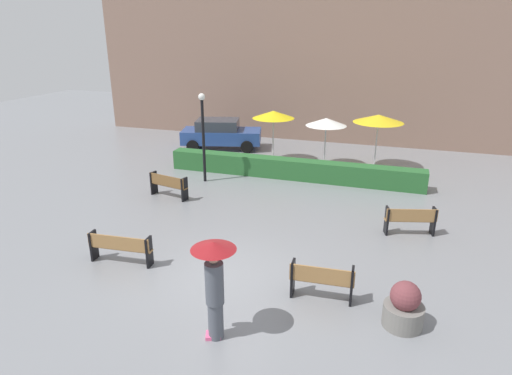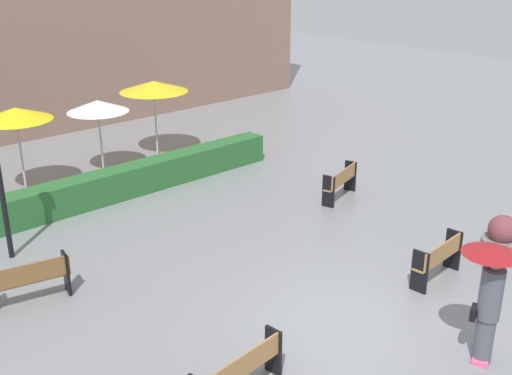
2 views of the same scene
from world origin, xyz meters
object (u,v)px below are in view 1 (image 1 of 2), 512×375
(bench_near_left, at_px, (120,246))
(bench_near_right, at_px, (322,280))
(patio_umbrella_yellow, at_px, (273,115))
(parked_car, at_px, (221,133))
(pedestrian_with_umbrella, at_px, (214,279))
(bench_far_right, at_px, (411,219))
(patio_umbrella_yellow_far, at_px, (379,119))
(planter_pot, at_px, (404,307))
(lamp_post, at_px, (203,128))
(bench_far_left, at_px, (168,184))
(patio_umbrella_white, at_px, (326,122))

(bench_near_left, bearing_deg, bench_near_right, -0.12)
(patio_umbrella_yellow, relative_size, parked_car, 0.55)
(patio_umbrella_yellow, height_order, parked_car, patio_umbrella_yellow)
(patio_umbrella_yellow, bearing_deg, pedestrian_with_umbrella, -79.26)
(bench_far_right, distance_m, bench_near_right, 4.81)
(pedestrian_with_umbrella, height_order, patio_umbrella_yellow_far, patio_umbrella_yellow_far)
(planter_pot, bearing_deg, parked_car, 126.55)
(bench_far_right, relative_size, bench_near_right, 1.03)
(lamp_post, bearing_deg, bench_far_left, -103.48)
(lamp_post, bearing_deg, patio_umbrella_yellow, 62.12)
(bench_far_right, bearing_deg, planter_pot, -91.81)
(pedestrian_with_umbrella, distance_m, patio_umbrella_white, 12.85)
(planter_pot, distance_m, parked_car, 16.06)
(bench_far_left, relative_size, bench_near_left, 0.92)
(bench_far_left, distance_m, patio_umbrella_white, 7.87)
(lamp_post, xyz_separation_m, patio_umbrella_yellow, (1.95, 3.68, 0.03))
(planter_pot, xyz_separation_m, parked_car, (-9.56, 12.90, 0.36))
(patio_umbrella_yellow_far, xyz_separation_m, parked_car, (-8.19, 1.28, -1.52))
(bench_far_right, relative_size, bench_far_left, 0.95)
(bench_far_left, relative_size, pedestrian_with_umbrella, 0.77)
(lamp_post, bearing_deg, parked_car, 105.31)
(bench_near_left, distance_m, parked_car, 12.64)
(bench_far_left, height_order, patio_umbrella_white, patio_umbrella_white)
(parked_car, bearing_deg, lamp_post, -74.69)
(pedestrian_with_umbrella, relative_size, parked_car, 0.48)
(pedestrian_with_umbrella, bearing_deg, lamp_post, 115.60)
(bench_near_right, bearing_deg, bench_near_left, 179.88)
(patio_umbrella_yellow, bearing_deg, bench_far_right, -45.63)
(pedestrian_with_umbrella, height_order, planter_pot, pedestrian_with_umbrella)
(bench_near_left, bearing_deg, patio_umbrella_yellow_far, 61.64)
(bench_far_right, xyz_separation_m, patio_umbrella_white, (-3.80, 6.45, 1.59))
(bench_far_right, bearing_deg, pedestrian_with_umbrella, -121.26)
(planter_pot, relative_size, patio_umbrella_yellow, 0.43)
(pedestrian_with_umbrella, distance_m, lamp_post, 10.18)
(bench_far_left, xyz_separation_m, planter_pot, (8.63, -5.36, -0.08))
(patio_umbrella_white, bearing_deg, parked_car, 164.43)
(bench_far_right, relative_size, lamp_post, 0.43)
(patio_umbrella_yellow, relative_size, patio_umbrella_yellow_far, 0.99)
(bench_far_right, xyz_separation_m, patio_umbrella_yellow, (-6.30, 6.44, 1.78))
(bench_near_left, relative_size, bench_near_right, 1.19)
(bench_near_left, distance_m, patio_umbrella_yellow, 11.03)
(bench_near_left, xyz_separation_m, patio_umbrella_white, (3.76, 10.81, 1.61))
(lamp_post, distance_m, parked_car, 5.72)
(patio_umbrella_white, bearing_deg, patio_umbrella_yellow, -179.96)
(bench_near_left, xyz_separation_m, lamp_post, (-0.69, 7.12, 1.77))
(bench_near_right, relative_size, lamp_post, 0.41)
(parked_car, bearing_deg, bench_far_right, -39.81)
(bench_near_right, bearing_deg, patio_umbrella_white, 99.36)
(patio_umbrella_yellow, xyz_separation_m, patio_umbrella_yellow_far, (4.78, 0.37, 0.03))
(bench_near_right, relative_size, parked_car, 0.34)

